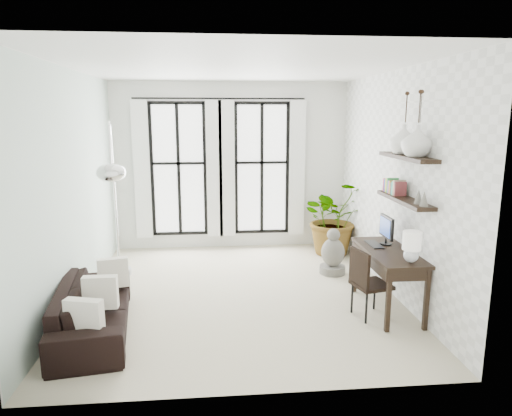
{
  "coord_description": "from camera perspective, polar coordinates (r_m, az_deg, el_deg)",
  "views": [
    {
      "loc": [
        -0.33,
        -6.32,
        2.56
      ],
      "look_at": [
        0.29,
        0.3,
        1.22
      ],
      "focal_mm": 32.0,
      "sensor_mm": 36.0,
      "label": 1
    }
  ],
  "objects": [
    {
      "name": "desk",
      "position": [
        6.24,
        16.38,
        -5.8
      ],
      "size": [
        0.59,
        1.4,
        1.22
      ],
      "color": "black",
      "rests_on": "floor"
    },
    {
      "name": "ceiling",
      "position": [
        6.36,
        -2.44,
        17.19
      ],
      "size": [
        5.0,
        5.0,
        0.0
      ],
      "primitive_type": "plane",
      "color": "white",
      "rests_on": "wall_back"
    },
    {
      "name": "buddha",
      "position": [
        7.65,
        9.58,
        -5.76
      ],
      "size": [
        0.42,
        0.42,
        0.76
      ],
      "color": "slate",
      "rests_on": "floor"
    },
    {
      "name": "windows",
      "position": [
        8.81,
        -4.45,
        4.88
      ],
      "size": [
        3.26,
        0.13,
        2.65
      ],
      "color": "white",
      "rests_on": "wall_back"
    },
    {
      "name": "vase_a",
      "position": [
        5.86,
        19.47,
        7.91
      ],
      "size": [
        0.37,
        0.37,
        0.38
      ],
      "primitive_type": "imported",
      "color": "white",
      "rests_on": "shelf_upper"
    },
    {
      "name": "plant",
      "position": [
        8.65,
        9.75,
        -1.16
      ],
      "size": [
        1.5,
        1.38,
        1.4
      ],
      "primitive_type": "imported",
      "rotation": [
        0.0,
        0.0,
        0.26
      ],
      "color": "#2D7228",
      "rests_on": "floor"
    },
    {
      "name": "wall_left",
      "position": [
        6.68,
        -21.99,
        2.33
      ],
      "size": [
        0.0,
        5.0,
        5.0
      ],
      "primitive_type": "plane",
      "rotation": [
        1.57,
        0.0,
        1.57
      ],
      "color": "silver",
      "rests_on": "floor"
    },
    {
      "name": "wall_shelves",
      "position": [
        6.17,
        18.03,
        3.12
      ],
      "size": [
        0.25,
        1.3,
        0.6
      ],
      "color": "black",
      "rests_on": "wall_right"
    },
    {
      "name": "arc_lamp",
      "position": [
        6.48,
        -17.58,
        5.44
      ],
      "size": [
        0.75,
        2.34,
        2.5
      ],
      "color": "silver",
      "rests_on": "floor"
    },
    {
      "name": "wall_right",
      "position": [
        6.9,
        16.73,
        2.94
      ],
      "size": [
        0.0,
        5.0,
        5.0
      ],
      "primitive_type": "plane",
      "rotation": [
        1.57,
        0.0,
        -1.57
      ],
      "color": "white",
      "rests_on": "floor"
    },
    {
      "name": "sofa",
      "position": [
        5.92,
        -19.7,
        -11.77
      ],
      "size": [
        1.08,
        2.11,
        0.59
      ],
      "primitive_type": "imported",
      "rotation": [
        0.0,
        0.0,
        1.72
      ],
      "color": "black",
      "rests_on": "floor"
    },
    {
      "name": "floor",
      "position": [
        6.83,
        -2.21,
        -10.59
      ],
      "size": [
        5.0,
        5.0,
        0.0
      ],
      "primitive_type": "plane",
      "color": "beige",
      "rests_on": "ground"
    },
    {
      "name": "wall_back",
      "position": [
        8.88,
        -3.17,
        5.21
      ],
      "size": [
        4.5,
        0.0,
        4.5
      ],
      "primitive_type": "plane",
      "rotation": [
        1.57,
        0.0,
        0.0
      ],
      "color": "white",
      "rests_on": "floor"
    },
    {
      "name": "desk_chair",
      "position": [
        6.05,
        13.61,
        -8.63
      ],
      "size": [
        0.52,
        0.52,
        0.91
      ],
      "rotation": [
        0.0,
        0.0,
        0.24
      ],
      "color": "black",
      "rests_on": "floor"
    },
    {
      "name": "throw_pillows",
      "position": [
        5.82,
        -18.87,
        -9.94
      ],
      "size": [
        0.4,
        1.52,
        0.4
      ],
      "color": "silver",
      "rests_on": "sofa"
    },
    {
      "name": "vase_b",
      "position": [
        6.23,
        17.94,
        8.18
      ],
      "size": [
        0.37,
        0.37,
        0.38
      ],
      "primitive_type": "imported",
      "color": "white",
      "rests_on": "shelf_upper"
    }
  ]
}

